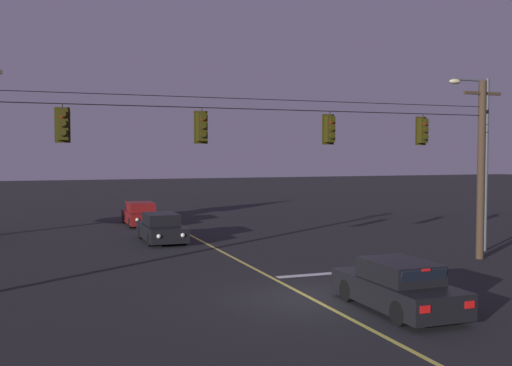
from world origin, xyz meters
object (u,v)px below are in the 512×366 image
Objects in this scene: car_waiting_near_lane at (398,287)px; car_oncoming_trailing at (141,214)px; traffic_light_leftmost at (63,125)px; traffic_light_left_inner at (202,127)px; traffic_light_right_inner at (423,131)px; traffic_light_centre at (330,129)px; street_lamp_corner at (481,147)px; car_oncoming_lead at (162,228)px.

car_waiting_near_lane and car_oncoming_trailing have the same top height.
traffic_light_left_inner is at bearing 0.00° from traffic_light_leftmost.
traffic_light_left_inner is at bearing 124.38° from car_waiting_near_lane.
traffic_light_leftmost is 13.43m from traffic_light_right_inner.
traffic_light_centre is (4.85, 0.00, 0.00)m from traffic_light_left_inner.
street_lamp_corner is (13.07, 1.58, -0.60)m from traffic_light_left_inner.
car_waiting_near_lane is at bearing -55.62° from traffic_light_left_inner.
traffic_light_left_inner is at bearing -92.09° from car_oncoming_trailing.
traffic_light_centre is 11.34m from car_oncoming_lead.
traffic_light_centre reaches higher than car_oncoming_trailing.
traffic_light_left_inner reaches higher than car_oncoming_lead.
traffic_light_centre is at bearing -169.12° from street_lamp_corner.
street_lamp_corner reaches higher than traffic_light_right_inner.
car_oncoming_lead is 15.38m from street_lamp_corner.
car_waiting_near_lane is (8.47, -5.80, -4.57)m from traffic_light_leftmost.
car_oncoming_lead and car_oncoming_trailing have the same top height.
traffic_light_left_inner is 13.18m from street_lamp_corner.
traffic_light_left_inner is 4.85m from traffic_light_centre.
traffic_light_leftmost reaches higher than car_oncoming_trailing.
traffic_light_centre is 7.44m from car_waiting_near_lane.
traffic_light_right_inner is 8.89m from car_waiting_near_lane.
car_oncoming_trailing is at bearing 98.48° from car_waiting_near_lane.
traffic_light_centre is 8.39m from street_lamp_corner.
car_oncoming_lead is at bearing -91.38° from car_oncoming_trailing.
car_oncoming_lead is (-3.53, 15.18, -0.00)m from car_waiting_near_lane.
traffic_light_left_inner is 8.38m from car_waiting_near_lane.
traffic_light_leftmost and traffic_light_left_inner have the same top height.
street_lamp_corner is (4.16, 1.58, -0.60)m from traffic_light_right_inner.
traffic_light_left_inner is 17.36m from car_oncoming_trailing.
traffic_light_centre is (9.36, 0.00, 0.00)m from traffic_light_leftmost.
traffic_light_leftmost is at bearing 180.00° from traffic_light_right_inner.
car_oncoming_trailing is at bearing 88.62° from car_oncoming_lead.
traffic_light_centre is at bearing -75.77° from car_oncoming_trailing.
traffic_light_centre is 0.16× the size of street_lamp_corner.
traffic_light_leftmost is 0.28× the size of car_oncoming_trailing.
traffic_light_right_inner is at bearing -159.18° from street_lamp_corner.
car_oncoming_trailing is (-8.31, 16.74, -4.57)m from traffic_light_right_inner.
car_oncoming_trailing is (0.61, 16.74, -4.57)m from traffic_light_left_inner.
car_waiting_near_lane is (-4.95, -5.80, -4.57)m from traffic_light_right_inner.
street_lamp_corner is at bearing 5.14° from traffic_light_leftmost.
street_lamp_corner is (8.22, 1.58, -0.60)m from traffic_light_centre.
car_oncoming_lead is 7.35m from car_oncoming_trailing.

